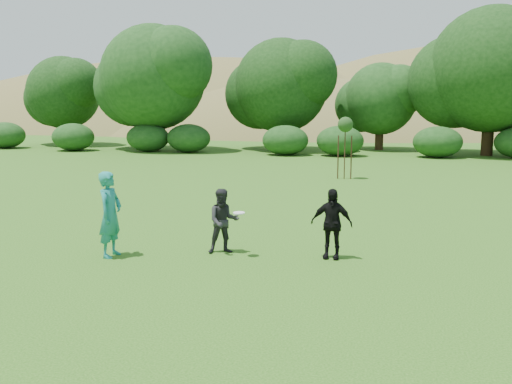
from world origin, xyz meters
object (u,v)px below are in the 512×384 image
player_grey (223,221)px  player_black (331,224)px  sapling (345,126)px  player_teal (110,214)px

player_grey → player_black: size_ratio=0.95×
player_black → sapling: 13.78m
player_black → sapling: bearing=96.8°
player_teal → player_grey: player_teal is taller
player_teal → player_black: player_teal is taller
player_grey → sapling: (1.87, 13.77, 1.65)m
player_teal → player_grey: 2.61m
player_black → sapling: (-0.66, 13.67, 1.61)m
player_teal → player_grey: (2.45, 0.86, -0.22)m
player_grey → player_black: bearing=-21.2°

